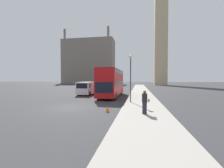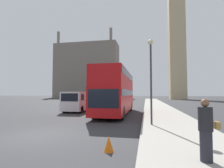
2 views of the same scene
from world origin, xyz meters
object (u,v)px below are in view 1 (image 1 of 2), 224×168
red_double_decker_bus (112,82)px  pedestrian (145,102)px  parked_sedan (113,85)px  clock_tower (161,1)px  white_van (87,88)px  street_lamp (131,71)px

red_double_decker_bus → pedestrian: red_double_decker_bus is taller
red_double_decker_bus → parked_sedan: 29.93m
clock_tower → pedestrian: size_ratio=43.02×
white_van → street_lamp: 11.71m
red_double_decker_bus → pedestrian: bearing=-68.8°
street_lamp → parked_sedan: 36.85m
clock_tower → street_lamp: (-11.05, -56.39, -35.32)m
white_van → red_double_decker_bus: bearing=-20.5°
clock_tower → white_van: clock_tower is taller
clock_tower → street_lamp: clock_tower is taller
pedestrian → street_lamp: size_ratio=0.33×
pedestrian → parked_sedan: 42.64m
pedestrian → parked_sedan: size_ratio=0.38×
clock_tower → red_double_decker_bus: bearing=-106.0°
parked_sedan → red_double_decker_bus: bearing=-80.8°
red_double_decker_bus → pedestrian: (4.68, -12.08, -1.36)m
clock_tower → red_double_decker_bus: 63.70m
white_van → parked_sedan: 27.72m
pedestrian → parked_sedan: bearing=102.8°
pedestrian → clock_tower: bearing=81.1°
white_van → parked_sedan: white_van is taller
pedestrian → red_double_decker_bus: bearing=111.2°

